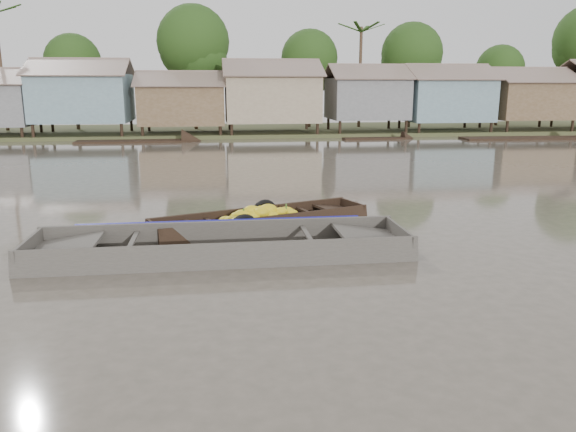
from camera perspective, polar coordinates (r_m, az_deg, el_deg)
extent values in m
plane|color=#4D463B|center=(11.97, 0.54, -4.36)|extent=(120.00, 120.00, 0.00)
cube|color=#384723|center=(44.48, -5.38, 8.51)|extent=(120.00, 12.00, 0.50)
cube|color=slate|center=(41.78, -20.10, 11.19)|extent=(6.20, 5.20, 3.20)
cube|color=brown|center=(40.41, -20.77, 14.01)|extent=(6.60, 3.02, 1.28)
cube|color=brown|center=(43.15, -19.92, 13.97)|extent=(6.60, 3.02, 1.28)
cube|color=brown|center=(40.89, -10.69, 11.02)|extent=(5.80, 4.60, 2.70)
cube|color=brown|center=(39.62, -10.90, 13.56)|extent=(6.20, 2.67, 1.14)
cube|color=brown|center=(42.10, -10.70, 13.53)|extent=(6.20, 2.67, 1.14)
cube|color=gray|center=(41.02, -1.70, 11.88)|extent=(6.50, 5.30, 3.30)
cube|color=brown|center=(39.60, -1.51, 14.87)|extent=(6.90, 3.08, 1.31)
cube|color=brown|center=(42.44, -1.92, 14.75)|extent=(6.90, 3.08, 1.31)
cube|color=slate|center=(42.29, 7.98, 11.73)|extent=(5.40, 4.70, 2.90)
cube|color=brown|center=(41.06, 8.54, 14.32)|extent=(5.80, 2.73, 1.17)
cube|color=brown|center=(43.51, 7.61, 14.28)|extent=(5.80, 2.73, 1.17)
cube|color=slate|center=(44.24, 15.64, 11.31)|extent=(6.00, 5.00, 3.10)
cube|color=brown|center=(43.00, 16.52, 13.88)|extent=(6.40, 2.90, 1.24)
cube|color=brown|center=(45.49, 15.13, 13.90)|extent=(6.40, 2.90, 1.24)
cube|color=brown|center=(47.14, 23.07, 10.78)|extent=(5.70, 4.90, 2.80)
cube|color=brown|center=(45.99, 24.12, 12.97)|extent=(6.10, 2.85, 1.21)
cube|color=brown|center=(48.28, 22.47, 13.07)|extent=(6.10, 2.85, 1.21)
cylinder|color=#473323|center=(46.50, -20.72, 10.96)|extent=(0.28, 0.28, 4.90)
sphere|color=#173410|center=(46.51, -21.01, 14.40)|extent=(4.20, 4.20, 4.20)
cylinder|color=#473323|center=(44.33, -9.44, 12.46)|extent=(0.28, 0.28, 6.30)
sphere|color=#173410|center=(44.43, -9.62, 17.10)|extent=(5.40, 5.40, 5.40)
cylinder|color=#473323|center=(45.94, 2.17, 11.99)|extent=(0.28, 0.28, 5.25)
sphere|color=#173410|center=(45.97, 2.20, 15.73)|extent=(4.50, 4.50, 4.50)
cylinder|color=#473323|center=(46.97, 12.27, 11.94)|extent=(0.28, 0.28, 5.60)
sphere|color=#173410|center=(47.02, 12.46, 15.84)|extent=(4.80, 4.80, 4.80)
cylinder|color=#473323|center=(51.09, 20.50, 10.91)|extent=(0.28, 0.28, 4.55)
sphere|color=#173410|center=(51.08, 20.74, 13.82)|extent=(3.90, 3.90, 3.90)
cylinder|color=#473323|center=(47.39, -27.10, 12.90)|extent=(0.24, 0.24, 9.00)
cylinder|color=#473323|center=(46.27, 7.32, 13.60)|extent=(0.24, 0.24, 8.00)
cube|color=black|center=(14.68, -2.66, -1.38)|extent=(5.67, 2.99, 0.08)
cube|color=black|center=(15.16, -3.66, -0.03)|extent=(5.45, 2.17, 0.53)
cube|color=black|center=(14.09, -1.60, -1.04)|extent=(5.45, 2.17, 0.53)
cube|color=black|center=(16.00, 6.51, 0.61)|extent=(0.50, 1.19, 0.51)
cube|color=black|center=(15.72, 5.04, 0.65)|extent=(1.30, 1.36, 0.20)
cube|color=black|center=(13.70, -13.40, -1.82)|extent=(0.50, 1.19, 0.51)
cube|color=black|center=(13.81, -11.45, -1.33)|extent=(1.30, 1.36, 0.20)
cube|color=black|center=(14.09, -7.64, -0.71)|extent=(0.52, 1.16, 0.05)
cube|color=black|center=(15.21, 1.93, 0.44)|extent=(0.52, 1.16, 0.05)
ellipsoid|color=yellow|center=(14.06, -4.83, -0.89)|extent=(0.54, 0.45, 0.28)
ellipsoid|color=yellow|center=(14.51, -2.24, 0.25)|extent=(0.49, 0.41, 0.25)
ellipsoid|color=yellow|center=(14.49, -3.72, 0.56)|extent=(0.52, 0.44, 0.27)
ellipsoid|color=yellow|center=(14.15, -4.73, -0.60)|extent=(0.48, 0.41, 0.25)
ellipsoid|color=yellow|center=(13.98, -5.39, -1.25)|extent=(0.43, 0.37, 0.23)
ellipsoid|color=yellow|center=(14.80, 0.26, 0.21)|extent=(0.50, 0.42, 0.26)
ellipsoid|color=yellow|center=(14.35, -1.74, -0.52)|extent=(0.44, 0.37, 0.23)
ellipsoid|color=yellow|center=(14.36, -6.29, -0.51)|extent=(0.50, 0.42, 0.26)
ellipsoid|color=yellow|center=(14.59, -2.04, 0.68)|extent=(0.56, 0.47, 0.29)
ellipsoid|color=yellow|center=(14.67, -3.07, 0.35)|extent=(0.52, 0.44, 0.27)
ellipsoid|color=yellow|center=(15.01, -2.34, 0.25)|extent=(0.47, 0.40, 0.25)
ellipsoid|color=yellow|center=(14.13, -5.11, -0.65)|extent=(0.54, 0.46, 0.28)
ellipsoid|color=yellow|center=(14.38, -2.76, 0.35)|extent=(0.52, 0.44, 0.27)
ellipsoid|color=yellow|center=(14.21, -6.03, -0.93)|extent=(0.42, 0.36, 0.22)
ellipsoid|color=yellow|center=(14.41, -3.33, 0.15)|extent=(0.51, 0.43, 0.26)
ellipsoid|color=yellow|center=(15.13, -0.89, 0.25)|extent=(0.47, 0.40, 0.25)
ellipsoid|color=yellow|center=(14.23, -5.73, -0.54)|extent=(0.55, 0.46, 0.28)
ellipsoid|color=yellow|center=(14.50, -1.71, 0.06)|extent=(0.47, 0.40, 0.25)
ellipsoid|color=yellow|center=(14.20, -3.52, -0.27)|extent=(0.42, 0.35, 0.22)
ellipsoid|color=yellow|center=(14.60, -3.72, 0.21)|extent=(0.48, 0.41, 0.25)
ellipsoid|color=yellow|center=(15.06, -2.26, 0.24)|extent=(0.45, 0.38, 0.24)
ellipsoid|color=yellow|center=(14.74, 1.34, -0.24)|extent=(0.45, 0.38, 0.24)
ellipsoid|color=yellow|center=(14.75, -3.63, 0.15)|extent=(0.44, 0.38, 0.23)
ellipsoid|color=yellow|center=(14.63, -0.74, 0.46)|extent=(0.43, 0.36, 0.22)
ellipsoid|color=yellow|center=(15.14, -0.23, 0.44)|extent=(0.53, 0.45, 0.28)
ellipsoid|color=yellow|center=(14.69, -3.60, 0.24)|extent=(0.48, 0.41, 0.25)
ellipsoid|color=yellow|center=(14.08, -4.65, -0.93)|extent=(0.53, 0.45, 0.28)
ellipsoid|color=yellow|center=(14.73, -4.19, 0.29)|extent=(0.43, 0.37, 0.23)
ellipsoid|color=yellow|center=(14.65, -2.72, 0.64)|extent=(0.42, 0.35, 0.22)
ellipsoid|color=yellow|center=(14.38, -5.13, -0.05)|extent=(0.47, 0.39, 0.24)
ellipsoid|color=yellow|center=(14.42, -4.65, 0.10)|extent=(0.54, 0.46, 0.28)
cylinder|color=#3F6626|center=(14.35, -4.52, 0.40)|extent=(0.04, 0.04, 0.18)
cylinder|color=#3F6626|center=(14.64, -1.95, 0.70)|extent=(0.04, 0.04, 0.18)
cylinder|color=#3F6626|center=(14.87, -0.18, 0.90)|extent=(0.04, 0.04, 0.18)
torus|color=black|center=(15.40, -2.40, 0.27)|extent=(0.80, 0.45, 0.79)
torus|color=black|center=(13.68, -4.52, -1.43)|extent=(0.82, 0.45, 0.80)
cube|color=#403C36|center=(12.37, -6.68, -4.26)|extent=(7.97, 1.75, 0.08)
cube|color=#403C36|center=(13.22, -6.79, -1.82)|extent=(8.14, 0.20, 0.65)
cube|color=#403C36|center=(11.35, -6.62, -4.36)|extent=(8.14, 0.20, 0.65)
cube|color=#403C36|center=(12.95, 11.20, -2.31)|extent=(0.07, 1.99, 0.62)
cube|color=#403C36|center=(12.73, 8.26, -2.10)|extent=(1.39, 1.72, 0.25)
cube|color=#403C36|center=(12.88, -24.76, -3.39)|extent=(0.07, 1.99, 0.62)
cube|color=#403C36|center=(12.66, -21.80, -3.01)|extent=(1.39, 1.72, 0.25)
cube|color=#403C36|center=(12.38, -15.59, -2.65)|extent=(0.11, 1.91, 0.05)
cube|color=#403C36|center=(12.42, 2.10, -2.11)|extent=(0.11, 1.91, 0.05)
cube|color=#665E54|center=(12.35, -6.68, -4.03)|extent=(6.07, 1.58, 0.02)
cube|color=#0D0D82|center=(13.22, -6.83, -0.71)|extent=(6.58, 0.12, 0.16)
torus|color=olive|center=(12.55, 9.20, -3.71)|extent=(0.45, 0.45, 0.06)
torus|color=olive|center=(12.53, 9.20, -3.52)|extent=(0.37, 0.37, 0.06)
cube|color=black|center=(41.62, 23.15, 7.12)|extent=(8.99, 2.44, 0.35)
cube|color=black|center=(37.52, -15.60, 7.14)|extent=(6.93, 1.57, 0.35)
cube|color=black|center=(38.59, 8.79, 7.63)|extent=(4.34, 1.10, 0.35)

